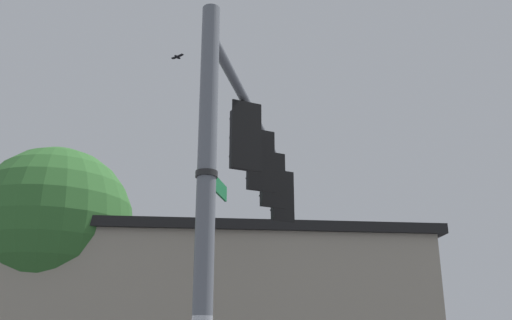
{
  "coord_description": "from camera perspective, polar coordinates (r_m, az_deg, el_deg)",
  "views": [
    {
      "loc": [
        -2.48,
        -6.71,
        2.07
      ],
      "look_at": [
        1.93,
        2.56,
        5.55
      ],
      "focal_mm": 40.22,
      "sensor_mm": 36.0,
      "label": 1
    }
  ],
  "objects": [
    {
      "name": "tree_by_storefront",
      "position": [
        18.75,
        -19.51,
        -6.14
      ],
      "size": [
        4.8,
        4.8,
        8.24
      ],
      "color": "#4C3823",
      "rests_on": "ground"
    },
    {
      "name": "mast_arm",
      "position": [
        11.14,
        0.03,
        3.86
      ],
      "size": [
        4.03,
        5.26,
        0.17
      ],
      "primitive_type": "cylinder",
      "rotation": [
        0.0,
        1.57,
        0.92
      ],
      "color": "slate"
    },
    {
      "name": "traffic_light_mid_outer",
      "position": [
        12.28,
        1.38,
        -2.17
      ],
      "size": [
        0.54,
        0.49,
        1.31
      ],
      "color": "black"
    },
    {
      "name": "bird_flying",
      "position": [
        13.11,
        -7.82,
        10.13
      ],
      "size": [
        0.21,
        0.31,
        0.06
      ],
      "color": "black"
    },
    {
      "name": "signal_pole",
      "position": [
        7.27,
        -5.14,
        -8.12
      ],
      "size": [
        0.25,
        0.25,
        6.79
      ],
      "primitive_type": "cylinder",
      "color": "slate",
      "rests_on": "ground"
    },
    {
      "name": "street_name_sign",
      "position": [
        7.73,
        -4.39,
        -2.02
      ],
      "size": [
        0.76,
        0.96,
        0.22
      ],
      "color": "#147238"
    },
    {
      "name": "traffic_light_nearest_pole",
      "position": [
        9.81,
        -1.39,
        2.16
      ],
      "size": [
        0.54,
        0.49,
        1.31
      ],
      "color": "black"
    },
    {
      "name": "traffic_light_arm_end",
      "position": [
        13.54,
        2.39,
        -3.74
      ],
      "size": [
        0.54,
        0.49,
        1.31
      ],
      "color": "black"
    },
    {
      "name": "traffic_light_mid_inner",
      "position": [
        11.04,
        0.15,
        -0.25
      ],
      "size": [
        0.54,
        0.49,
        1.31
      ],
      "color": "black"
    }
  ]
}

